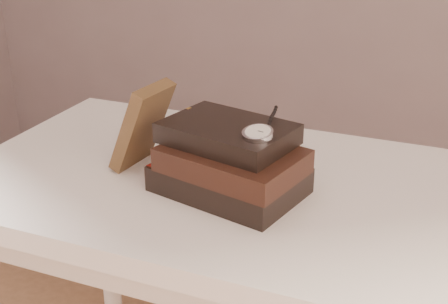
% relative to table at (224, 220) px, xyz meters
% --- Properties ---
extents(table, '(1.00, 0.60, 0.75)m').
position_rel_table_xyz_m(table, '(0.00, 0.00, 0.00)').
color(table, white).
rests_on(table, ground).
extents(book_stack, '(0.28, 0.23, 0.12)m').
position_rel_table_xyz_m(book_stack, '(0.03, -0.05, 0.15)').
color(book_stack, black).
rests_on(book_stack, table).
extents(journal, '(0.10, 0.12, 0.17)m').
position_rel_table_xyz_m(journal, '(-0.16, -0.01, 0.18)').
color(journal, '#3E2A18').
rests_on(journal, table).
extents(pocket_watch, '(0.06, 0.16, 0.02)m').
position_rel_table_xyz_m(pocket_watch, '(0.09, -0.07, 0.22)').
color(pocket_watch, silver).
rests_on(pocket_watch, book_stack).
extents(eyeglasses, '(0.13, 0.14, 0.05)m').
position_rel_table_xyz_m(eyeglasses, '(-0.04, 0.05, 0.16)').
color(eyeglasses, silver).
rests_on(eyeglasses, book_stack).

